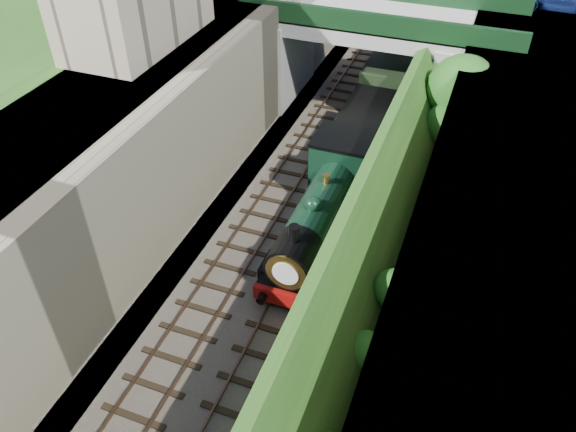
{
  "coord_description": "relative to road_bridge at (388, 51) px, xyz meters",
  "views": [
    {
      "loc": [
        6.71,
        -8.59,
        17.86
      ],
      "look_at": [
        0.0,
        9.24,
        2.23
      ],
      "focal_mm": 35.0,
      "sensor_mm": 36.0,
      "label": 1
    }
  ],
  "objects": [
    {
      "name": "coach_front",
      "position": [
        0.26,
        6.62,
        -2.03
      ],
      "size": [
        2.9,
        18.0,
        3.7
      ],
      "color": "black",
      "rests_on": "trackbed"
    },
    {
      "name": "building_near",
      "position": [
        -10.44,
        -10.0,
        4.92
      ],
      "size": [
        4.0,
        8.0,
        4.0
      ],
      "primitive_type": "cube",
      "color": "gray",
      "rests_on": "street_plateau_left"
    },
    {
      "name": "track_right",
      "position": [
        0.26,
        -4.0,
        -3.83
      ],
      "size": [
        2.5,
        90.0,
        0.2
      ],
      "color": "black",
      "rests_on": "trackbed"
    },
    {
      "name": "locomotive",
      "position": [
        0.26,
        -13.34,
        -2.18
      ],
      "size": [
        3.1,
        10.23,
        3.83
      ],
      "color": "black",
      "rests_on": "trackbed"
    },
    {
      "name": "tree",
      "position": [
        4.97,
        -5.0,
        0.57
      ],
      "size": [
        3.6,
        3.8,
        6.6
      ],
      "color": "black",
      "rests_on": "ground"
    },
    {
      "name": "tender",
      "position": [
        0.26,
        -5.98,
        -2.46
      ],
      "size": [
        2.7,
        6.0,
        3.05
      ],
      "color": "black",
      "rests_on": "trackbed"
    },
    {
      "name": "street_plateau_left",
      "position": [
        -9.94,
        -4.0,
        -0.58
      ],
      "size": [
        6.0,
        90.0,
        7.0
      ],
      "primitive_type": "cube",
      "color": "#262628",
      "rests_on": "ground"
    },
    {
      "name": "road_bridge",
      "position": [
        0.0,
        0.0,
        0.0
      ],
      "size": [
        16.0,
        6.4,
        7.25
      ],
      "color": "gray",
      "rests_on": "ground"
    },
    {
      "name": "street_plateau_right",
      "position": [
        8.56,
        -4.0,
        -0.95
      ],
      "size": [
        8.0,
        90.0,
        6.25
      ],
      "primitive_type": "cube",
      "color": "#262628",
      "rests_on": "ground"
    },
    {
      "name": "ground",
      "position": [
        -0.94,
        -24.0,
        -4.08
      ],
      "size": [
        160.0,
        160.0,
        0.0
      ],
      "primitive_type": "plane",
      "color": "#1E4714",
      "rests_on": "ground"
    },
    {
      "name": "embankment_slope",
      "position": [
        4.08,
        -3.17,
        -1.28
      ],
      "size": [
        4.5,
        90.0,
        6.36
      ],
      "color": "#1E4714",
      "rests_on": "ground"
    },
    {
      "name": "retaining_wall",
      "position": [
        -6.44,
        -4.0,
        -0.58
      ],
      "size": [
        1.0,
        90.0,
        7.0
      ],
      "primitive_type": "cube",
      "color": "#756B56",
      "rests_on": "ground"
    },
    {
      "name": "trackbed",
      "position": [
        -0.94,
        -4.0,
        -3.98
      ],
      "size": [
        10.0,
        90.0,
        0.2
      ],
      "primitive_type": "cube",
      "color": "#473F38",
      "rests_on": "ground"
    },
    {
      "name": "track_left",
      "position": [
        -2.94,
        -4.0,
        -3.83
      ],
      "size": [
        2.5,
        90.0,
        0.2
      ],
      "color": "black",
      "rests_on": "trackbed"
    }
  ]
}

